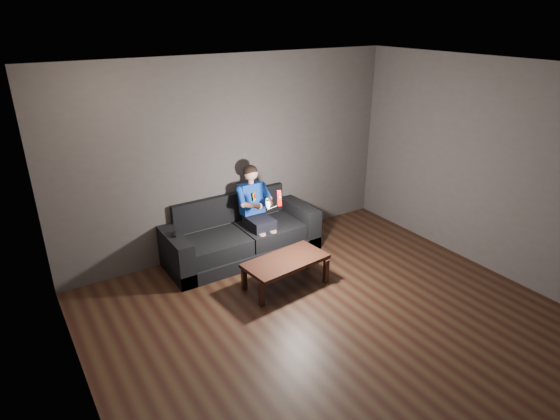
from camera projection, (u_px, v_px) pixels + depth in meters
floor at (346, 333)px, 5.02m from camera, size 5.00×5.00×0.00m
back_wall at (234, 156)px, 6.42m from camera, size 5.00×0.04×2.70m
left_wall at (79, 299)px, 3.25m from camera, size 0.04×5.00×2.70m
right_wall at (509, 174)px, 5.73m from camera, size 0.04×5.00×2.70m
ceiling at (364, 74)px, 3.96m from camera, size 5.00×5.00×0.02m
sofa at (239, 237)px, 6.55m from camera, size 2.14×0.92×0.83m
child at (256, 204)px, 6.45m from camera, size 0.49×0.60×1.20m
wii_remote_red at (279, 198)px, 6.05m from camera, size 0.07×0.09×0.21m
nunchuk_white at (268, 204)px, 5.99m from camera, size 0.07×0.10×0.16m
wii_remote_black at (174, 234)px, 5.89m from camera, size 0.08×0.15×0.03m
coffee_table at (286, 263)px, 5.76m from camera, size 1.08×0.62×0.38m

